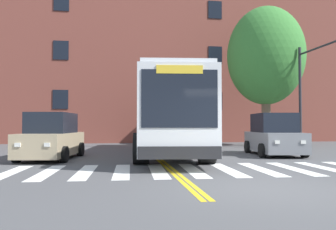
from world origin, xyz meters
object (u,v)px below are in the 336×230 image
Objects in this scene: city_bus at (169,115)px; car_tan_near_lane at (52,138)px; traffic_light_overhead at (153,89)px; traffic_light_near_corner at (318,75)px; car_grey_far_lane at (274,136)px; street_tree_curbside_large at (266,56)px.

city_bus is 5.25m from car_tan_near_lane.
car_tan_near_lane is at bearing -138.66° from traffic_light_overhead.
traffic_light_near_corner is (8.27, 0.97, 2.22)m from city_bus.
city_bus reaches higher than car_grey_far_lane.
street_tree_curbside_large reaches higher than car_tan_near_lane.
traffic_light_near_corner is at bearing 9.94° from car_tan_near_lane.
car_grey_far_lane is 8.42m from street_tree_curbside_large.
city_bus is at bearing -144.65° from street_tree_curbside_large.
street_tree_curbside_large is (-1.00, 4.19, 1.86)m from traffic_light_near_corner.
car_tan_near_lane is at bearing -164.85° from city_bus.
traffic_light_near_corner reaches higher than car_tan_near_lane.
traffic_light_near_corner is at bearing 29.66° from car_grey_far_lane.
city_bus reaches higher than car_tan_near_lane.
traffic_light_near_corner reaches higher than car_grey_far_lane.
traffic_light_near_corner reaches higher than city_bus.
car_grey_far_lane is at bearing 1.67° from car_tan_near_lane.
car_grey_far_lane is 0.66× the size of traffic_light_near_corner.
city_bus is 3.01× the size of car_tan_near_lane.
traffic_light_overhead is 8.53m from street_tree_curbside_large.
city_bus is 9.81m from street_tree_curbside_large.
city_bus is 8.62m from traffic_light_near_corner.
traffic_light_overhead is (-0.45, 2.63, 1.52)m from city_bus.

